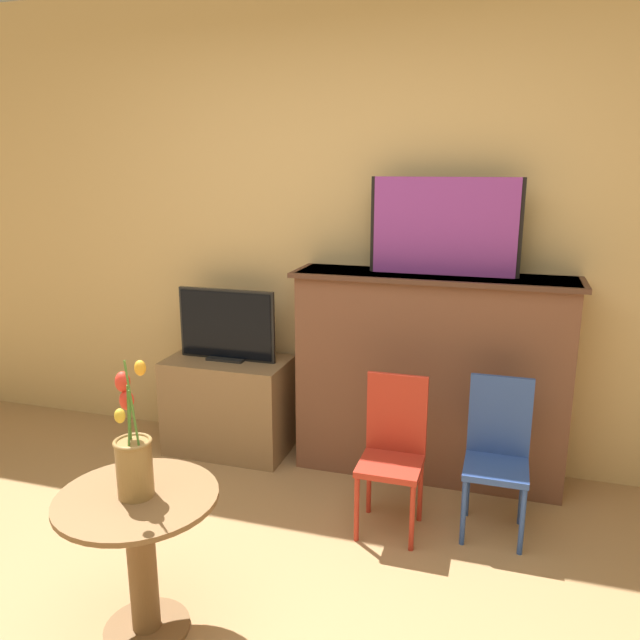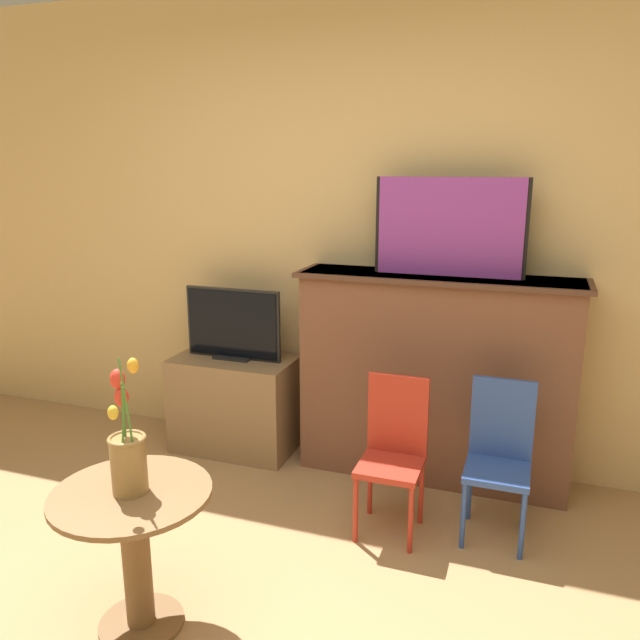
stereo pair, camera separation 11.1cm
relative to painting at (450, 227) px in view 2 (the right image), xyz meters
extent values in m
cube|color=tan|center=(-0.50, 0.19, -0.05)|extent=(8.00, 0.06, 2.70)
cube|color=brown|center=(-0.04, -0.01, -0.83)|extent=(1.46, 0.34, 1.15)
cube|color=#503123|center=(-0.04, -0.02, -0.27)|extent=(1.52, 0.38, 0.02)
cube|color=black|center=(0.00, 0.01, 0.00)|extent=(0.78, 0.02, 0.51)
cube|color=purple|center=(0.00, -0.01, 0.00)|extent=(0.74, 0.02, 0.51)
cube|color=olive|center=(-1.24, -0.07, -1.11)|extent=(0.73, 0.42, 0.58)
cube|color=black|center=(-1.24, -0.07, -0.81)|extent=(0.23, 0.12, 0.01)
cube|color=black|center=(-1.24, -0.06, -0.61)|extent=(0.60, 0.02, 0.43)
cube|color=black|center=(-1.24, -0.07, -0.61)|extent=(0.57, 0.02, 0.40)
cylinder|color=#B22D1E|center=(-0.26, -0.78, -1.24)|extent=(0.02, 0.02, 0.33)
cylinder|color=#B22D1E|center=(0.00, -0.78, -1.24)|extent=(0.02, 0.02, 0.33)
cylinder|color=#B22D1E|center=(-0.26, -0.52, -1.24)|extent=(0.02, 0.02, 0.33)
cylinder|color=#B22D1E|center=(0.00, -0.52, -1.24)|extent=(0.02, 0.02, 0.33)
cube|color=#B22D1E|center=(-0.13, -0.65, -1.06)|extent=(0.29, 0.29, 0.03)
cube|color=#B22D1E|center=(-0.13, -0.52, -0.85)|extent=(0.29, 0.02, 0.39)
cylinder|color=#2D4C99|center=(0.22, -0.66, -1.24)|extent=(0.02, 0.02, 0.33)
cylinder|color=#2D4C99|center=(0.48, -0.66, -1.24)|extent=(0.02, 0.02, 0.33)
cylinder|color=#2D4C99|center=(0.22, -0.41, -1.24)|extent=(0.02, 0.02, 0.33)
cylinder|color=#2D4C99|center=(0.48, -0.41, -1.24)|extent=(0.02, 0.02, 0.33)
cube|color=#2D4C99|center=(0.35, -0.54, -1.06)|extent=(0.29, 0.29, 0.03)
cube|color=#2D4C99|center=(0.35, -0.40, -0.85)|extent=(0.29, 0.02, 0.39)
cylinder|color=brown|center=(-0.88, -1.58, -1.39)|extent=(0.32, 0.32, 0.02)
cylinder|color=brown|center=(-0.88, -1.58, -1.13)|extent=(0.10, 0.10, 0.55)
cylinder|color=brown|center=(-0.88, -1.58, -0.84)|extent=(0.58, 0.58, 0.02)
cylinder|color=olive|center=(-0.88, -1.58, -0.73)|extent=(0.13, 0.13, 0.21)
torus|color=olive|center=(-0.88, -1.58, -0.63)|extent=(0.14, 0.14, 0.02)
cylinder|color=#477A2D|center=(-0.89, -1.57, -0.59)|extent=(0.02, 0.02, 0.21)
ellipsoid|color=red|center=(-0.91, -1.55, -0.49)|extent=(0.05, 0.05, 0.07)
cylinder|color=#477A2D|center=(-0.87, -1.60, -0.59)|extent=(0.02, 0.07, 0.21)
ellipsoid|color=gold|center=(-0.86, -1.66, -0.50)|extent=(0.04, 0.04, 0.05)
cylinder|color=#477A2D|center=(-0.86, -1.59, -0.51)|extent=(0.07, 0.04, 0.37)
ellipsoid|color=orange|center=(-0.80, -1.62, -0.33)|extent=(0.04, 0.04, 0.05)
cylinder|color=#477A2D|center=(-0.89, -1.57, -0.56)|extent=(0.06, 0.06, 0.27)
ellipsoid|color=red|center=(-0.94, -1.52, -0.44)|extent=(0.05, 0.05, 0.07)
cylinder|color=#477A2D|center=(-0.89, -1.57, -0.56)|extent=(0.03, 0.03, 0.28)
ellipsoid|color=red|center=(-0.92, -1.55, -0.42)|extent=(0.05, 0.05, 0.07)
camera|label=1|loc=(0.34, -3.31, 0.32)|focal=35.00mm
camera|label=2|loc=(0.45, -3.27, 0.32)|focal=35.00mm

